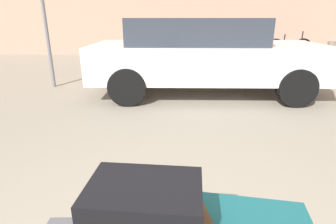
# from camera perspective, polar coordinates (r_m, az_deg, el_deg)

# --- Properties ---
(duffel_bag_black_topmost_pile) EXTENTS (0.49, 0.37, 0.21)m
(duffel_bag_black_topmost_pile) POSITION_cam_1_polar(r_m,az_deg,el_deg) (1.17, -4.91, -19.35)
(duffel_bag_black_topmost_pile) COLOR black
(duffel_bag_black_topmost_pile) RESTS_ON suitcase_brown_center
(parked_car) EXTENTS (4.36, 2.04, 1.42)m
(parked_car) POSITION_cam_1_polar(r_m,az_deg,el_deg) (5.35, 7.52, 11.99)
(parked_car) COLOR silver
(parked_car) RESTS_ON ground_plane
(bicycle_leaning) EXTENTS (1.76, 0.17, 0.96)m
(bicycle_leaning) POSITION_cam_1_polar(r_m,az_deg,el_deg) (10.95, 24.09, 12.18)
(bicycle_leaning) COLOR black
(bicycle_leaning) RESTS_ON ground_plane
(bollard_kerb_near) EXTENTS (0.24, 0.24, 0.69)m
(bollard_kerb_near) POSITION_cam_1_polar(r_m,az_deg,el_deg) (9.59, 17.21, 12.00)
(bollard_kerb_near) COLOR #72665B
(bollard_kerb_near) RESTS_ON ground_plane
(bollard_kerb_mid) EXTENTS (0.24, 0.24, 0.69)m
(bollard_kerb_mid) POSITION_cam_1_polar(r_m,az_deg,el_deg) (10.11, 24.99, 11.41)
(bollard_kerb_mid) COLOR #72665B
(bollard_kerb_mid) RESTS_ON ground_plane
(bollard_kerb_far) EXTENTS (0.24, 0.24, 0.69)m
(bollard_kerb_far) POSITION_cam_1_polar(r_m,az_deg,el_deg) (10.68, 30.98, 10.82)
(bollard_kerb_far) COLOR #72665B
(bollard_kerb_far) RESTS_ON ground_plane
(no_parking_sign) EXTENTS (0.50, 0.07, 2.48)m
(no_parking_sign) POSITION_cam_1_polar(r_m,az_deg,el_deg) (6.27, -24.72, 18.61)
(no_parking_sign) COLOR slate
(no_parking_sign) RESTS_ON ground_plane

